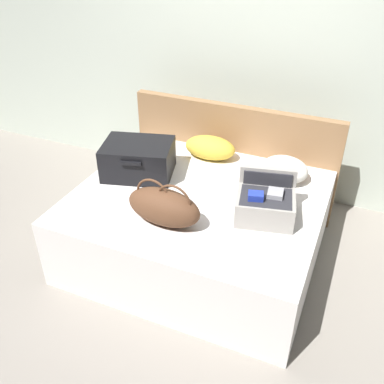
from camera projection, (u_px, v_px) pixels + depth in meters
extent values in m
plane|color=gray|center=(177.00, 286.00, 3.21)|extent=(12.00, 12.00, 0.00)
cube|color=#B7C1B2|center=(254.00, 53.00, 3.77)|extent=(8.00, 0.10, 2.60)
cube|color=silver|center=(198.00, 226.00, 3.37)|extent=(1.80, 1.53, 0.56)
cube|color=olive|center=(233.00, 157.00, 3.88)|extent=(1.84, 0.08, 0.97)
cube|color=black|center=(139.00, 162.00, 3.43)|extent=(0.62, 0.53, 0.21)
cube|color=#28282D|center=(138.00, 158.00, 3.41)|extent=(0.54, 0.46, 0.15)
cube|color=black|center=(124.00, 150.00, 3.32)|extent=(0.14, 0.14, 0.06)
cube|color=#99999E|center=(149.00, 147.00, 3.38)|extent=(0.14, 0.12, 0.04)
cube|color=black|center=(137.00, 147.00, 3.35)|extent=(0.62, 0.53, 0.05)
cube|color=black|center=(131.00, 163.00, 3.19)|extent=(0.16, 0.07, 0.02)
cube|color=gray|center=(265.00, 208.00, 2.92)|extent=(0.45, 0.38, 0.18)
cube|color=#28282D|center=(265.00, 205.00, 2.91)|extent=(0.39, 0.33, 0.12)
cube|color=#1E33A5|center=(256.00, 196.00, 2.84)|extent=(0.12, 0.10, 0.05)
cube|color=#99999E|center=(275.00, 194.00, 2.88)|extent=(0.12, 0.13, 0.04)
cube|color=gray|center=(267.00, 187.00, 3.03)|extent=(0.39, 0.13, 0.30)
cube|color=#28282D|center=(267.00, 189.00, 3.01)|extent=(0.33, 0.08, 0.26)
ellipsoid|color=brown|center=(164.00, 207.00, 2.87)|extent=(0.54, 0.27, 0.25)
torus|color=brown|center=(153.00, 195.00, 2.86)|extent=(0.25, 0.03, 0.25)
torus|color=brown|center=(174.00, 201.00, 2.80)|extent=(0.25, 0.03, 0.25)
ellipsoid|color=gold|center=(210.00, 148.00, 3.65)|extent=(0.44, 0.26, 0.19)
ellipsoid|color=white|center=(285.00, 169.00, 3.36)|extent=(0.41, 0.36, 0.18)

